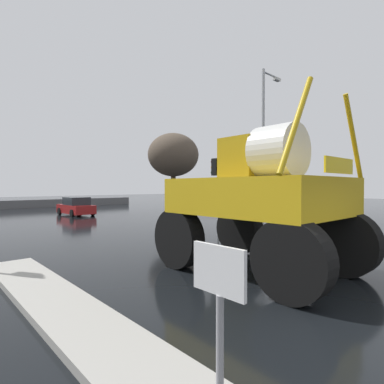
{
  "coord_description": "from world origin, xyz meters",
  "views": [
    {
      "loc": [
        -6.28,
        -0.67,
        2.41
      ],
      "look_at": [
        1.12,
        7.45,
        2.21
      ],
      "focal_mm": 28.4,
      "sensor_mm": 36.0,
      "label": 1
    }
  ],
  "objects_px": {
    "lane_arrow_sign": "(219,306)",
    "traffic_signal_near_right": "(216,178)",
    "streetlight_near_right": "(264,142)",
    "oversize_sprayer": "(259,201)",
    "bare_tree_right": "(173,155)",
    "sedan_ahead": "(76,207)"
  },
  "relations": [
    {
      "from": "oversize_sprayer",
      "to": "bare_tree_right",
      "type": "height_order",
      "value": "bare_tree_right"
    },
    {
      "from": "oversize_sprayer",
      "to": "bare_tree_right",
      "type": "distance_m",
      "value": 16.97
    },
    {
      "from": "sedan_ahead",
      "to": "traffic_signal_near_right",
      "type": "xyz_separation_m",
      "value": [
        1.11,
        -14.92,
        2.13
      ]
    },
    {
      "from": "bare_tree_right",
      "to": "lane_arrow_sign",
      "type": "bearing_deg",
      "value": -127.82
    },
    {
      "from": "lane_arrow_sign",
      "to": "traffic_signal_near_right",
      "type": "height_order",
      "value": "traffic_signal_near_right"
    },
    {
      "from": "traffic_signal_near_right",
      "to": "sedan_ahead",
      "type": "bearing_deg",
      "value": 94.26
    },
    {
      "from": "lane_arrow_sign",
      "to": "bare_tree_right",
      "type": "distance_m",
      "value": 22.56
    },
    {
      "from": "lane_arrow_sign",
      "to": "oversize_sprayer",
      "type": "bearing_deg",
      "value": 31.82
    },
    {
      "from": "oversize_sprayer",
      "to": "streetlight_near_right",
      "type": "bearing_deg",
      "value": -56.11
    },
    {
      "from": "traffic_signal_near_right",
      "to": "bare_tree_right",
      "type": "bearing_deg",
      "value": 63.04
    },
    {
      "from": "lane_arrow_sign",
      "to": "streetlight_near_right",
      "type": "bearing_deg",
      "value": 32.81
    },
    {
      "from": "streetlight_near_right",
      "to": "oversize_sprayer",
      "type": "bearing_deg",
      "value": -146.53
    },
    {
      "from": "lane_arrow_sign",
      "to": "bare_tree_right",
      "type": "bearing_deg",
      "value": 52.18
    },
    {
      "from": "bare_tree_right",
      "to": "sedan_ahead",
      "type": "bearing_deg",
      "value": 134.74
    },
    {
      "from": "oversize_sprayer",
      "to": "sedan_ahead",
      "type": "relative_size",
      "value": 1.32
    },
    {
      "from": "lane_arrow_sign",
      "to": "sedan_ahead",
      "type": "distance_m",
      "value": 24.7
    },
    {
      "from": "lane_arrow_sign",
      "to": "traffic_signal_near_right",
      "type": "relative_size",
      "value": 0.45
    },
    {
      "from": "sedan_ahead",
      "to": "traffic_signal_near_right",
      "type": "bearing_deg",
      "value": -176.65
    },
    {
      "from": "lane_arrow_sign",
      "to": "sedan_ahead",
      "type": "height_order",
      "value": "lane_arrow_sign"
    },
    {
      "from": "traffic_signal_near_right",
      "to": "streetlight_near_right",
      "type": "relative_size",
      "value": 0.43
    },
    {
      "from": "sedan_ahead",
      "to": "bare_tree_right",
      "type": "xyz_separation_m",
      "value": [
        5.75,
        -5.8,
        4.25
      ]
    },
    {
      "from": "traffic_signal_near_right",
      "to": "bare_tree_right",
      "type": "xyz_separation_m",
      "value": [
        4.64,
        9.12,
        2.12
      ]
    }
  ]
}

